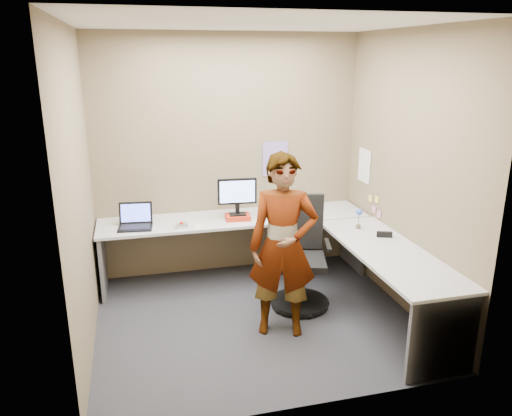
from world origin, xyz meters
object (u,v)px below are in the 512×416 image
object	(u,v)px
desk	(288,245)
office_chair	(300,262)
monitor	(237,193)
person	(283,246)

from	to	relation	value
desk	office_chair	xyz separation A→B (m)	(0.08, -0.17, -0.14)
desk	monitor	bearing A→B (deg)	128.52
monitor	person	size ratio (longest dim) A/B	0.25
office_chair	person	bearing A→B (deg)	-109.41
desk	monitor	distance (m)	0.80
desk	person	size ratio (longest dim) A/B	1.79
desk	person	distance (m)	0.72
monitor	office_chair	size ratio (longest dim) A/B	0.39
monitor	person	xyz separation A→B (m)	(0.16, -1.16, -0.19)
desk	monitor	size ratio (longest dim) A/B	7.01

